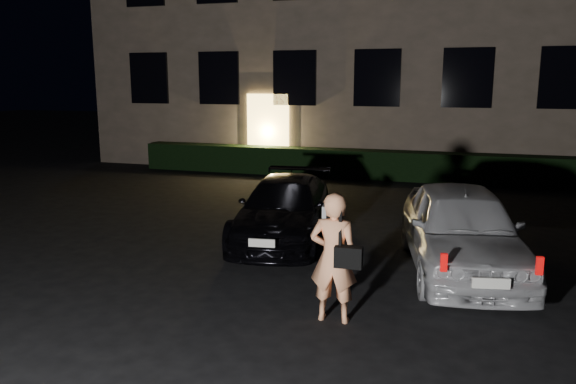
% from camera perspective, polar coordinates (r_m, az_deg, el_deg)
% --- Properties ---
extents(ground, '(80.00, 80.00, 0.00)m').
position_cam_1_polar(ground, '(7.44, -4.43, -12.00)').
color(ground, black).
rests_on(ground, ground).
extents(hedge, '(15.00, 0.70, 0.85)m').
position_cam_1_polar(hedge, '(17.21, 8.56, 2.78)').
color(hedge, black).
rests_on(hedge, ground).
extents(sedan, '(2.08, 4.09, 1.13)m').
position_cam_1_polar(sedan, '(10.51, -0.30, -1.74)').
color(sedan, black).
rests_on(sedan, ground).
extents(hatch, '(2.33, 4.21, 1.36)m').
position_cam_1_polar(hatch, '(9.11, 17.19, -3.58)').
color(hatch, silver).
rests_on(hatch, ground).
extents(man, '(0.67, 0.41, 1.62)m').
position_cam_1_polar(man, '(6.90, 4.70, -6.64)').
color(man, '#FFA671').
rests_on(man, ground).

